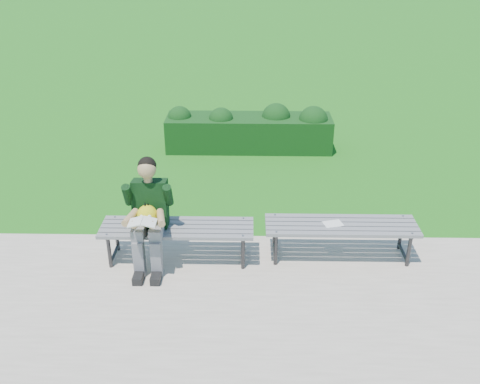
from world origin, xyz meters
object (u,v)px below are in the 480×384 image
Objects in this scene: paper_sheet at (333,224)px; bench_right at (341,228)px; bench_left at (177,230)px; seated_boy at (149,212)px; hedge at (252,129)px.

bench_right is at bearing 0.00° from paper_sheet.
bench_left is 0.43m from seated_boy.
seated_boy is (-2.24, -0.19, 0.30)m from bench_right.
hedge reaches higher than bench_right.
paper_sheet is (0.96, -3.62, 0.11)m from hedge.
bench_left is at bearing -103.36° from hedge.
bench_right is 2.27m from seated_boy.
hedge is at bearing 76.64° from bench_left.
bench_left is 1.85m from paper_sheet.
bench_left reaches higher than paper_sheet.
hedge reaches higher than paper_sheet.
hedge is 1.65× the size of bench_right.
bench_left is 1.95m from bench_right.
bench_left and bench_right have the same top height.
seated_boy reaches higher than bench_right.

